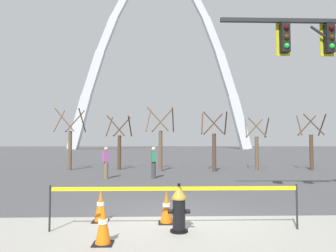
{
  "coord_description": "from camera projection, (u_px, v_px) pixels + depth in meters",
  "views": [
    {
      "loc": [
        -0.38,
        -7.71,
        1.84
      ],
      "look_at": [
        0.01,
        5.0,
        2.5
      ],
      "focal_mm": 32.91,
      "sensor_mm": 36.0,
      "label": 1
    }
  ],
  "objects": [
    {
      "name": "traffic_cone_mid_sidewalk",
      "position": [
        166.0,
        208.0,
        6.96
      ],
      "size": [
        0.36,
        0.36,
        0.73
      ],
      "color": "black",
      "rests_on": "ground"
    },
    {
      "name": "caution_tape_barrier",
      "position": [
        175.0,
        199.0,
        6.41
      ],
      "size": [
        5.19,
        0.06,
        0.95
      ],
      "color": "#232326",
      "rests_on": "ground"
    },
    {
      "name": "tree_far_left",
      "position": [
        70.0,
        143.0,
        20.23
      ],
      "size": [
        1.86,
        1.87,
        4.02
      ],
      "color": "brown",
      "rests_on": "ground"
    },
    {
      "name": "pedestrian_walking_left",
      "position": [
        106.0,
        162.0,
        15.45
      ],
      "size": [
        0.39,
        0.36,
        1.59
      ],
      "color": "brown",
      "rests_on": "ground"
    },
    {
      "name": "ground_plane",
      "position": [
        174.0,
        216.0,
        7.61
      ],
      "size": [
        240.0,
        240.0,
        0.0
      ],
      "primitive_type": "plane",
      "color": "#474749"
    },
    {
      "name": "tree_center_left",
      "position": [
        160.0,
        143.0,
        19.6
      ],
      "size": [
        1.85,
        1.86,
        4.01
      ],
      "color": "brown",
      "rests_on": "ground"
    },
    {
      "name": "tree_far_right",
      "position": [
        311.0,
        145.0,
        20.09
      ],
      "size": [
        1.69,
        1.7,
        3.64
      ],
      "color": "#473323",
      "rests_on": "ground"
    },
    {
      "name": "tree_right_mid",
      "position": [
        257.0,
        147.0,
        20.4
      ],
      "size": [
        1.6,
        1.61,
        3.44
      ],
      "color": "brown",
      "rests_on": "ground"
    },
    {
      "name": "fire_hydrant",
      "position": [
        179.0,
        209.0,
        6.3
      ],
      "size": [
        0.46,
        0.48,
        0.99
      ],
      "color": "black",
      "rests_on": "ground"
    },
    {
      "name": "pedestrian_standing_center",
      "position": [
        154.0,
        162.0,
        15.57
      ],
      "size": [
        0.23,
        0.36,
        1.59
      ],
      "color": "#38383D",
      "rests_on": "ground"
    },
    {
      "name": "tree_center_right",
      "position": [
        214.0,
        145.0,
        19.27
      ],
      "size": [
        1.72,
        1.73,
        3.72
      ],
      "color": "#473323",
      "rests_on": "ground"
    },
    {
      "name": "tree_left_mid",
      "position": [
        119.0,
        146.0,
        20.52
      ],
      "size": [
        1.66,
        1.67,
        3.57
      ],
      "color": "#473323",
      "rests_on": "ground"
    },
    {
      "name": "traffic_cone_curb_edge",
      "position": [
        103.0,
        225.0,
        5.53
      ],
      "size": [
        0.36,
        0.36,
        0.73
      ],
      "color": "black",
      "rests_on": "ground"
    },
    {
      "name": "monument_arch",
      "position": [
        160.0,
        68.0,
        77.93
      ],
      "size": [
        45.82,
        2.32,
        47.5
      ],
      "color": "silver",
      "rests_on": "ground"
    },
    {
      "name": "traffic_cone_by_hydrant",
      "position": [
        101.0,
        206.0,
        7.09
      ],
      "size": [
        0.36,
        0.36,
        0.73
      ],
      "color": "black",
      "rests_on": "ground"
    }
  ]
}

